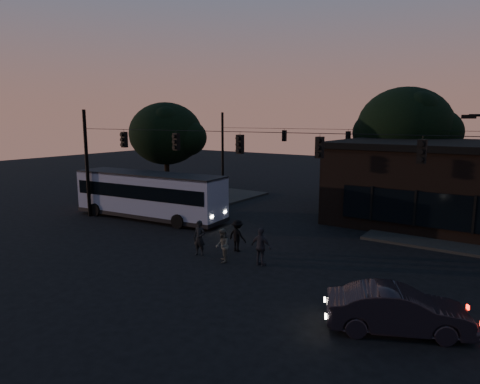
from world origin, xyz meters
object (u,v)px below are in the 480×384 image
Objects in this scene: building at (458,184)px; pedestrian_b at (222,246)px; bus at (149,193)px; car at (398,310)px; pedestrian_d at (237,236)px; pedestrian_c at (261,247)px; pedestrian_a at (200,238)px.

pedestrian_b is (-8.22, -14.65, -1.89)m from building.
bus is 2.56× the size of car.
pedestrian_d is (-0.37, 1.83, 0.02)m from pedestrian_b.
pedestrian_d is at bearing 155.84° from pedestrian_b.
building is at bearing 24.11° from bus.
pedestrian_c is at bearing -24.14° from bus.
pedestrian_b is 0.90× the size of pedestrian_c.
bus reaches higher than pedestrian_d.
pedestrian_a is 1.09× the size of pedestrian_b.
pedestrian_d is at bearing -21.65° from bus.
pedestrian_c reaches higher than pedestrian_b.
pedestrian_d is (-9.19, 4.16, 0.10)m from car.
pedestrian_a is 0.99× the size of pedestrian_c.
bus reaches higher than pedestrian_b.
pedestrian_a is at bearing -124.15° from building.
pedestrian_c is at bearing 42.46° from car.
building reaches higher than pedestrian_a.
pedestrian_d is (9.29, -2.72, -0.95)m from bus.
pedestrian_b is at bearing -16.39° from pedestrian_a.
pedestrian_c is at bearing -114.63° from building.
pedestrian_b is at bearing -119.28° from building.
building is at bearing -116.92° from pedestrian_d.
building is 17.10m from car.
bus is 6.43× the size of pedestrian_a.
car is at bearing -87.96° from building.
pedestrian_b is (1.59, -0.20, -0.08)m from pedestrian_a.
car is 10.09m from pedestrian_d.
bus is 10.72m from pedestrian_b.
pedestrian_a is (8.08, -4.35, -0.90)m from bus.
building is at bearing 115.10° from pedestrian_b.
building is 9.36× the size of pedestrian_b.
pedestrian_d is at bearing -26.84° from pedestrian_c.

